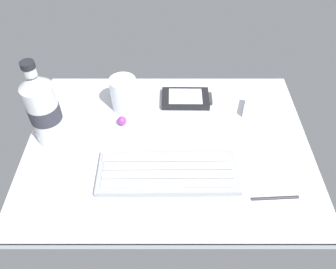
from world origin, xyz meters
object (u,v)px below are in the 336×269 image
at_px(stylus_pen, 275,198).
at_px(juice_cup, 124,95).
at_px(trackball_mouse, 122,121).
at_px(charger_block, 259,109).
at_px(water_bottle, 44,109).
at_px(keyboard, 165,172).
at_px(handheld_device, 186,98).

bearing_deg(stylus_pen, juice_cup, 136.75).
bearing_deg(trackball_mouse, charger_block, 6.91).
distance_m(water_bottle, trackball_mouse, 0.18).
xyz_separation_m(water_bottle, trackball_mouse, (0.15, 0.05, -0.08)).
bearing_deg(trackball_mouse, water_bottle, -163.30).
xyz_separation_m(charger_block, trackball_mouse, (-0.33, -0.04, -0.00)).
height_order(keyboard, stylus_pen, keyboard).
relative_size(juice_cup, stylus_pen, 0.89).
distance_m(keyboard, charger_block, 0.30).
bearing_deg(handheld_device, charger_block, -14.34).
xyz_separation_m(juice_cup, stylus_pen, (0.32, -0.27, -0.04)).
bearing_deg(juice_cup, stylus_pen, -40.13).
bearing_deg(handheld_device, stylus_pen, -60.57).
height_order(water_bottle, trackball_mouse, water_bottle).
distance_m(keyboard, stylus_pen, 0.22).
bearing_deg(stylus_pen, keyboard, 162.07).
xyz_separation_m(juice_cup, charger_block, (0.33, -0.02, -0.03)).
xyz_separation_m(water_bottle, charger_block, (0.49, 0.09, -0.08)).
relative_size(handheld_device, juice_cup, 1.51).
distance_m(juice_cup, trackball_mouse, 0.07).
relative_size(handheld_device, trackball_mouse, 5.84).
bearing_deg(handheld_device, keyboard, -102.18).
bearing_deg(stylus_pen, handheld_device, 116.31).
relative_size(juice_cup, charger_block, 1.21).
xyz_separation_m(juice_cup, water_bottle, (-0.16, -0.11, 0.05)).
bearing_deg(juice_cup, water_bottle, -145.38).
distance_m(juice_cup, stylus_pen, 0.42).
relative_size(handheld_device, stylus_pen, 1.35).
relative_size(keyboard, charger_block, 4.15).
xyz_separation_m(keyboard, water_bottle, (-0.26, 0.10, 0.08)).
bearing_deg(stylus_pen, water_bottle, 158.06).
bearing_deg(keyboard, stylus_pen, -14.81).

